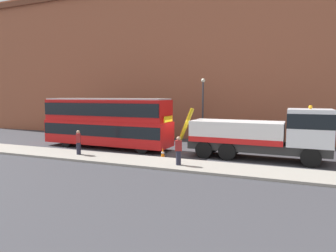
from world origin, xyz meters
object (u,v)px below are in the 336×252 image
Objects in this scene: pedestrian_onlooker at (78,143)px; pedestrian_bystander at (179,151)px; recovery_tow_truck at (264,133)px; double_decker_bus at (106,121)px; traffic_cone_near_bus at (163,153)px; street_lamp at (203,105)px.

pedestrian_bystander is at bearing -34.03° from pedestrian_onlooker.
recovery_tow_truck is at bearing -65.65° from pedestrian_bystander.
pedestrian_onlooker is at bearing -85.77° from double_decker_bus.
pedestrian_bystander is 2.84m from traffic_cone_near_bus.
street_lamp is (-1.18, 9.82, 2.49)m from pedestrian_bystander.
traffic_cone_near_bus is at bearing -17.97° from double_decker_bus.
traffic_cone_near_bus is (5.89, -2.11, -1.89)m from double_decker_bus.
street_lamp reaches higher than double_decker_bus.
recovery_tow_truck is 1.75× the size of street_lamp.
pedestrian_bystander is at bearing -135.85° from recovery_tow_truck.
street_lamp reaches higher than pedestrian_onlooker.
recovery_tow_truck is 8.23m from street_lamp.
pedestrian_onlooker is (0.16, -3.77, -1.25)m from double_decker_bus.
recovery_tow_truck is 5.95× the size of pedestrian_onlooker.
double_decker_bus is at bearing -139.28° from street_lamp.
double_decker_bus is 1.91× the size of street_lamp.
pedestrian_onlooker is (-12.13, -3.75, -0.77)m from recovery_tow_truck.
pedestrian_bystander is (7.59, -0.39, 0.00)m from pedestrian_onlooker.
double_decker_bus is at bearing 61.34° from pedestrian_onlooker.
pedestrian_onlooker is at bearing -161.04° from recovery_tow_truck.
double_decker_bus is 15.43× the size of traffic_cone_near_bus.
pedestrian_bystander is at bearing -83.17° from street_lamp.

